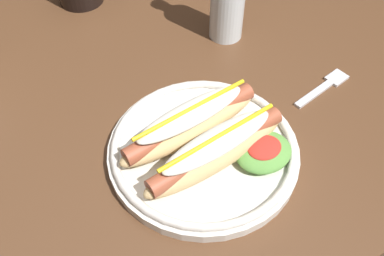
{
  "coord_description": "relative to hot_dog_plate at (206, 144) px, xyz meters",
  "views": [
    {
      "loc": [
        -0.27,
        -0.48,
        1.23
      ],
      "look_at": [
        -0.06,
        -0.15,
        0.77
      ],
      "focal_mm": 39.19,
      "sensor_mm": 36.0,
      "label": 1
    }
  ],
  "objects": [
    {
      "name": "ground_plane",
      "position": [
        0.06,
        0.19,
        -0.77
      ],
      "size": [
        8.0,
        8.0,
        0.0
      ],
      "primitive_type": "plane",
      "color": "brown"
    },
    {
      "name": "dining_table",
      "position": [
        0.06,
        0.19,
        -0.12
      ],
      "size": [
        1.49,
        0.86,
        0.74
      ],
      "color": "#51331E",
      "rests_on": "ground_plane"
    },
    {
      "name": "hot_dog_plate",
      "position": [
        0.0,
        0.0,
        0.0
      ],
      "size": [
        0.27,
        0.27,
        0.08
      ],
      "color": "silver",
      "rests_on": "dining_table"
    },
    {
      "name": "fork",
      "position": [
        0.25,
        0.01,
        -0.02
      ],
      "size": [
        0.12,
        0.03,
        0.0
      ],
      "rotation": [
        0.0,
        0.0,
        0.13
      ],
      "color": "silver",
      "rests_on": "dining_table"
    }
  ]
}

